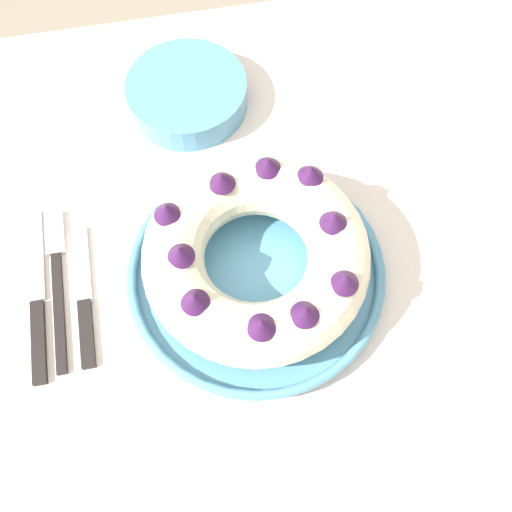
% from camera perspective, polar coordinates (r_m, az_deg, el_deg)
% --- Properties ---
extents(ground_plane, '(8.00, 8.00, 0.00)m').
position_cam_1_polar(ground_plane, '(1.47, -0.25, -15.24)').
color(ground_plane, gray).
extents(dining_table, '(1.45, 1.00, 0.76)m').
position_cam_1_polar(dining_table, '(0.82, -0.43, -6.91)').
color(dining_table, beige).
rests_on(dining_table, ground_plane).
extents(serving_dish, '(0.31, 0.31, 0.03)m').
position_cam_1_polar(serving_dish, '(0.73, 0.00, -1.67)').
color(serving_dish, '#518EB2').
rests_on(serving_dish, dining_table).
extents(bundt_cake, '(0.26, 0.26, 0.09)m').
position_cam_1_polar(bundt_cake, '(0.69, 0.01, 0.06)').
color(bundt_cake, beige).
rests_on(bundt_cake, serving_dish).
extents(fork, '(0.02, 0.22, 0.01)m').
position_cam_1_polar(fork, '(0.78, -18.41, -1.82)').
color(fork, black).
rests_on(fork, dining_table).
extents(serving_knife, '(0.02, 0.23, 0.01)m').
position_cam_1_polar(serving_knife, '(0.78, -20.11, -4.30)').
color(serving_knife, black).
rests_on(serving_knife, dining_table).
extents(cake_knife, '(0.02, 0.19, 0.01)m').
position_cam_1_polar(cake_knife, '(0.76, -16.01, -4.53)').
color(cake_knife, black).
rests_on(cake_knife, dining_table).
extents(side_bowl, '(0.17, 0.17, 0.04)m').
position_cam_1_polar(side_bowl, '(0.88, -6.57, 15.09)').
color(side_bowl, '#518EB2').
rests_on(side_bowl, dining_table).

